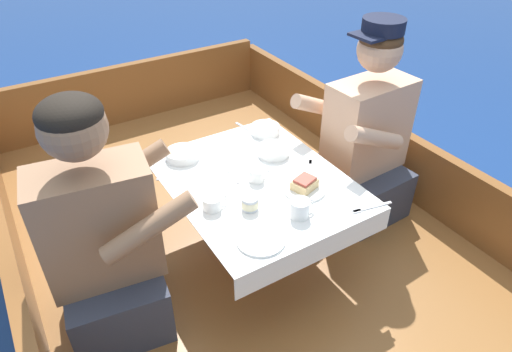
{
  "coord_description": "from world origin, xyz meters",
  "views": [
    {
      "loc": [
        -0.82,
        -1.44,
        1.81
      ],
      "look_at": [
        0.0,
        -0.12,
        0.71
      ],
      "focal_mm": 32.0,
      "sensor_mm": 36.0,
      "label": 1
    }
  ],
  "objects_px": {
    "person_port": "(104,242)",
    "person_starboard": "(364,143)",
    "sandwich": "(305,184)",
    "coffee_cup_port": "(258,174)",
    "coffee_cup_starboard": "(300,208)",
    "coffee_cup_center": "(212,203)",
    "tin_can": "(250,203)"
  },
  "relations": [
    {
      "from": "person_port",
      "to": "person_starboard",
      "type": "height_order",
      "value": "person_starboard"
    },
    {
      "from": "sandwich",
      "to": "coffee_cup_port",
      "type": "relative_size",
      "value": 1.24
    },
    {
      "from": "person_port",
      "to": "coffee_cup_starboard",
      "type": "distance_m",
      "value": 0.73
    },
    {
      "from": "sandwich",
      "to": "coffee_cup_center",
      "type": "distance_m",
      "value": 0.38
    },
    {
      "from": "coffee_cup_port",
      "to": "person_starboard",
      "type": "bearing_deg",
      "value": 3.52
    },
    {
      "from": "sandwich",
      "to": "person_port",
      "type": "bearing_deg",
      "value": 167.82
    },
    {
      "from": "sandwich",
      "to": "tin_can",
      "type": "distance_m",
      "value": 0.25
    },
    {
      "from": "person_port",
      "to": "coffee_cup_center",
      "type": "distance_m",
      "value": 0.42
    },
    {
      "from": "person_starboard",
      "to": "coffee_cup_starboard",
      "type": "xyz_separation_m",
      "value": [
        -0.63,
        -0.32,
        0.08
      ]
    },
    {
      "from": "coffee_cup_port",
      "to": "coffee_cup_center",
      "type": "distance_m",
      "value": 0.26
    },
    {
      "from": "sandwich",
      "to": "coffee_cup_starboard",
      "type": "bearing_deg",
      "value": -132.7
    },
    {
      "from": "coffee_cup_port",
      "to": "tin_can",
      "type": "distance_m",
      "value": 0.19
    },
    {
      "from": "tin_can",
      "to": "coffee_cup_port",
      "type": "bearing_deg",
      "value": 49.56
    },
    {
      "from": "sandwich",
      "to": "person_starboard",
      "type": "bearing_deg",
      "value": 21.07
    },
    {
      "from": "coffee_cup_starboard",
      "to": "tin_can",
      "type": "bearing_deg",
      "value": 136.43
    },
    {
      "from": "coffee_cup_starboard",
      "to": "tin_can",
      "type": "xyz_separation_m",
      "value": [
        -0.14,
        0.13,
        -0.01
      ]
    },
    {
      "from": "coffee_cup_center",
      "to": "tin_can",
      "type": "xyz_separation_m",
      "value": [
        0.12,
        -0.08,
        -0.0
      ]
    },
    {
      "from": "person_starboard",
      "to": "sandwich",
      "type": "height_order",
      "value": "person_starboard"
    },
    {
      "from": "coffee_cup_port",
      "to": "coffee_cup_starboard",
      "type": "bearing_deg",
      "value": -87.32
    },
    {
      "from": "coffee_cup_starboard",
      "to": "coffee_cup_center",
      "type": "bearing_deg",
      "value": 141.13
    },
    {
      "from": "person_starboard",
      "to": "coffee_cup_center",
      "type": "relative_size",
      "value": 9.87
    },
    {
      "from": "person_starboard",
      "to": "coffee_cup_port",
      "type": "distance_m",
      "value": 0.65
    },
    {
      "from": "person_port",
      "to": "coffee_cup_starboard",
      "type": "height_order",
      "value": "person_port"
    },
    {
      "from": "coffee_cup_starboard",
      "to": "coffee_cup_center",
      "type": "distance_m",
      "value": 0.34
    },
    {
      "from": "coffee_cup_port",
      "to": "person_port",
      "type": "bearing_deg",
      "value": 179.28
    },
    {
      "from": "coffee_cup_port",
      "to": "tin_can",
      "type": "bearing_deg",
      "value": -130.44
    },
    {
      "from": "tin_can",
      "to": "coffee_cup_starboard",
      "type": "bearing_deg",
      "value": -43.57
    },
    {
      "from": "coffee_cup_center",
      "to": "coffee_cup_starboard",
      "type": "bearing_deg",
      "value": -38.87
    },
    {
      "from": "person_port",
      "to": "tin_can",
      "type": "distance_m",
      "value": 0.55
    },
    {
      "from": "coffee_cup_port",
      "to": "coffee_cup_starboard",
      "type": "relative_size",
      "value": 0.89
    },
    {
      "from": "sandwich",
      "to": "tin_can",
      "type": "xyz_separation_m",
      "value": [
        -0.25,
        0.01,
        -0.0
      ]
    },
    {
      "from": "coffee_cup_starboard",
      "to": "tin_can",
      "type": "height_order",
      "value": "coffee_cup_starboard"
    }
  ]
}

